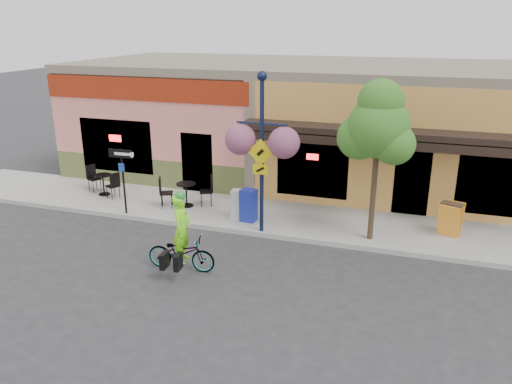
% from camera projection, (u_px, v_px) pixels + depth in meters
% --- Properties ---
extents(ground, '(90.00, 90.00, 0.00)m').
position_uv_depth(ground, '(245.00, 243.00, 14.36)').
color(ground, '#2D2D30').
rests_on(ground, ground).
extents(sidewalk, '(24.00, 3.00, 0.15)m').
position_uv_depth(sidewalk, '(265.00, 216.00, 16.13)').
color(sidewalk, '#9E9B93').
rests_on(sidewalk, ground).
extents(curb, '(24.00, 0.12, 0.15)m').
position_uv_depth(curb, '(251.00, 233.00, 14.83)').
color(curb, '#A8A59E').
rests_on(curb, ground).
extents(building, '(18.20, 8.20, 4.50)m').
position_uv_depth(building, '(305.00, 119.00, 20.37)').
color(building, '#EB8074').
rests_on(building, ground).
extents(bicycle, '(1.81, 0.75, 0.93)m').
position_uv_depth(bicycle, '(181.00, 253.00, 12.68)').
color(bicycle, maroon).
rests_on(bicycle, ground).
extents(cyclist_rider, '(0.47, 0.68, 1.78)m').
position_uv_depth(cyclist_rider, '(182.00, 238.00, 12.52)').
color(cyclist_rider, '#82FF1A').
rests_on(cyclist_rider, ground).
extents(lamp_post, '(1.49, 0.61, 4.65)m').
position_uv_depth(lamp_post, '(262.00, 155.00, 14.05)').
color(lamp_post, '#121B39').
rests_on(lamp_post, sidewalk).
extents(one_way_sign, '(0.82, 0.19, 2.14)m').
position_uv_depth(one_way_sign, '(124.00, 182.00, 15.80)').
color(one_way_sign, black).
rests_on(one_way_sign, sidewalk).
extents(cafe_set_left, '(1.81, 1.41, 0.97)m').
position_uv_depth(cafe_set_left, '(103.00, 182.00, 17.73)').
color(cafe_set_left, black).
rests_on(cafe_set_left, sidewalk).
extents(cafe_set_right, '(1.95, 1.52, 1.04)m').
position_uv_depth(cafe_set_right, '(186.00, 191.00, 16.60)').
color(cafe_set_right, black).
rests_on(cafe_set_right, sidewalk).
extents(newspaper_box_blue, '(0.51, 0.46, 1.02)m').
position_uv_depth(newspaper_box_blue, '(249.00, 205.00, 15.39)').
color(newspaper_box_blue, '#1B29A5').
rests_on(newspaper_box_blue, sidewalk).
extents(newspaper_box_grey, '(0.48, 0.44, 0.92)m').
position_uv_depth(newspaper_box_grey, '(239.00, 204.00, 15.61)').
color(newspaper_box_grey, silver).
rests_on(newspaper_box_grey, sidewalk).
extents(street_tree, '(1.79, 1.79, 4.56)m').
position_uv_depth(street_tree, '(376.00, 162.00, 13.54)').
color(street_tree, '#3D7A26').
rests_on(street_tree, sidewalk).
extents(sandwich_board, '(0.71, 0.61, 1.00)m').
position_uv_depth(sandwich_board, '(448.00, 221.00, 14.20)').
color(sandwich_board, orange).
rests_on(sandwich_board, sidewalk).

